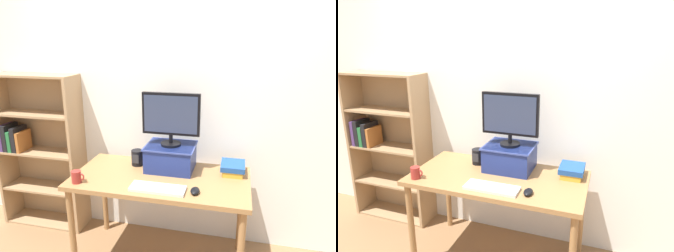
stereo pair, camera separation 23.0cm
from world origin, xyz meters
TOP-DOWN VIEW (x-y plane):
  - back_wall at (0.00, 0.46)m, footprint 7.00×0.08m
  - desk at (0.00, 0.00)m, footprint 1.38×0.69m
  - bookshelf_unit at (-1.32, 0.31)m, footprint 0.83×0.28m
  - riser_box at (0.04, 0.17)m, footprint 0.41×0.34m
  - computer_monitor at (0.04, 0.17)m, footprint 0.47×0.16m
  - keyboard at (0.04, -0.22)m, footprint 0.40×0.14m
  - computer_mouse at (0.31, -0.21)m, footprint 0.06×0.10m
  - book_stack at (0.55, 0.19)m, footprint 0.19×0.22m
  - coffee_mug at (-0.59, -0.25)m, footprint 0.10×0.07m
  - desk_speaker at (-0.25, 0.17)m, footprint 0.10×0.10m

SIDE VIEW (x-z plane):
  - desk at x=0.00m, z-range 0.30..1.08m
  - bookshelf_unit at x=-1.32m, z-range 0.02..1.54m
  - keyboard at x=0.04m, z-range 0.78..0.80m
  - computer_mouse at x=0.31m, z-range 0.78..0.82m
  - book_stack at x=0.55m, z-range 0.78..0.87m
  - coffee_mug at x=-0.59m, z-range 0.78..0.87m
  - desk_speaker at x=-0.25m, z-range 0.78..0.91m
  - riser_box at x=0.04m, z-range 0.79..0.99m
  - computer_monitor at x=0.04m, z-range 1.01..1.44m
  - back_wall at x=0.00m, z-range 0.00..2.60m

